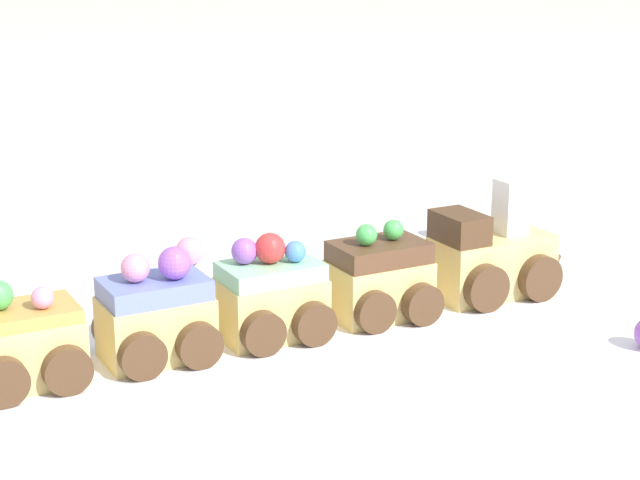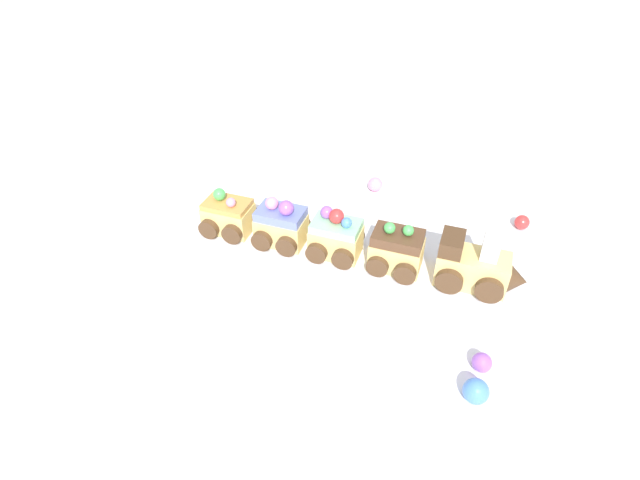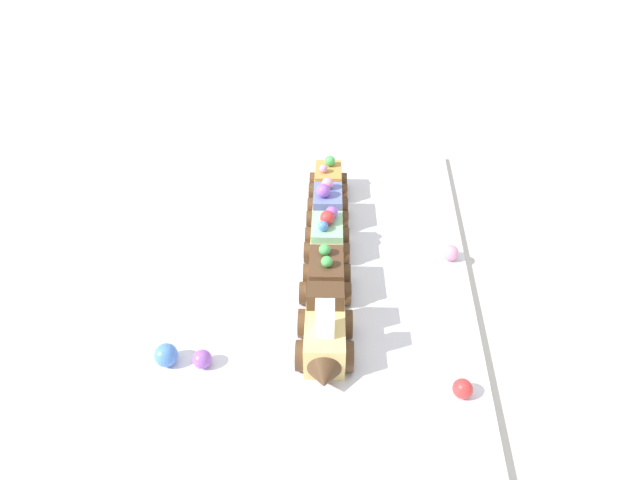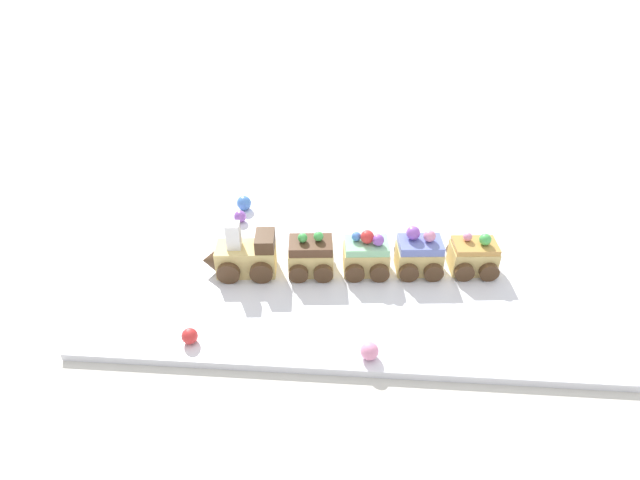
# 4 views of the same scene
# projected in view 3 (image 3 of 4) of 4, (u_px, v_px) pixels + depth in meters

# --- Properties ---
(ground_plane) EXTENTS (10.00, 10.00, 0.00)m
(ground_plane) POSITION_uv_depth(u_px,v_px,m) (311.00, 270.00, 0.74)
(ground_plane) COLOR beige
(display_board) EXTENTS (0.75, 0.45, 0.01)m
(display_board) POSITION_uv_depth(u_px,v_px,m) (311.00, 267.00, 0.74)
(display_board) COLOR white
(display_board) RESTS_ON ground_plane
(cake_train_locomotive) EXTENTS (0.12, 0.07, 0.09)m
(cake_train_locomotive) POSITION_uv_depth(u_px,v_px,m) (325.00, 337.00, 0.58)
(cake_train_locomotive) COLOR #E5C675
(cake_train_locomotive) RESTS_ON display_board
(cake_car_chocolate) EXTENTS (0.07, 0.07, 0.07)m
(cake_car_chocolate) POSITION_uv_depth(u_px,v_px,m) (326.00, 277.00, 0.67)
(cake_car_chocolate) COLOR #E5C675
(cake_car_chocolate) RESTS_ON display_board
(cake_car_mint) EXTENTS (0.07, 0.07, 0.07)m
(cake_car_mint) POSITION_uv_depth(u_px,v_px,m) (327.00, 238.00, 0.74)
(cake_car_mint) COLOR #E5C675
(cake_car_mint) RESTS_ON display_board
(cake_car_blueberry) EXTENTS (0.07, 0.07, 0.08)m
(cake_car_blueberry) POSITION_uv_depth(u_px,v_px,m) (327.00, 207.00, 0.80)
(cake_car_blueberry) COLOR #E5C675
(cake_car_blueberry) RESTS_ON display_board
(cake_car_caramel) EXTENTS (0.07, 0.07, 0.07)m
(cake_car_caramel) POSITION_uv_depth(u_px,v_px,m) (328.00, 182.00, 0.88)
(cake_car_caramel) COLOR #E5C675
(cake_car_caramel) RESTS_ON display_board
(gumball_blue) EXTENTS (0.03, 0.03, 0.03)m
(gumball_blue) POSITION_uv_depth(u_px,v_px,m) (166.00, 355.00, 0.58)
(gumball_blue) COLOR #4C84E0
(gumball_blue) RESTS_ON display_board
(gumball_pink) EXTENTS (0.02, 0.02, 0.02)m
(gumball_pink) POSITION_uv_depth(u_px,v_px,m) (450.00, 253.00, 0.73)
(gumball_pink) COLOR pink
(gumball_pink) RESTS_ON display_board
(gumball_red) EXTENTS (0.02, 0.02, 0.02)m
(gumball_red) POSITION_uv_depth(u_px,v_px,m) (463.00, 389.00, 0.54)
(gumball_red) COLOR red
(gumball_red) RESTS_ON display_board
(gumball_purple) EXTENTS (0.02, 0.02, 0.02)m
(gumball_purple) POSITION_uv_depth(u_px,v_px,m) (202.00, 359.00, 0.58)
(gumball_purple) COLOR #9956C6
(gumball_purple) RESTS_ON display_board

